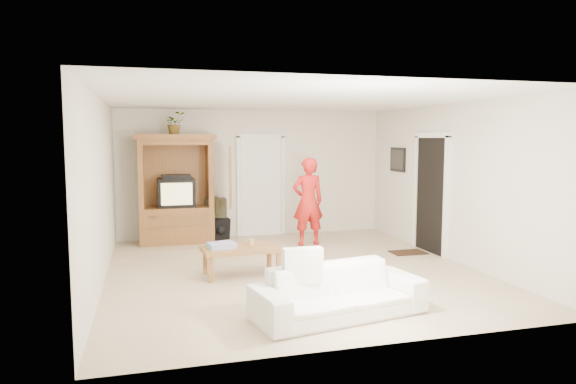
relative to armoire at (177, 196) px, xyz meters
name	(u,v)px	position (x,y,z in m)	size (l,w,h in m)	color
floor	(293,270)	(1.58, -2.66, -0.91)	(6.00, 6.00, 0.00)	tan
ceiling	(293,100)	(1.58, -2.66, 1.69)	(6.00, 6.00, 0.00)	white
wall_back	(253,173)	(1.58, 0.34, 0.39)	(5.50, 5.50, 0.00)	silver
wall_front	(378,215)	(1.58, -5.66, 0.39)	(5.50, 5.50, 0.00)	silver
wall_left	(101,191)	(-1.17, -2.66, 0.39)	(6.00, 6.00, 0.00)	silver
wall_right	(452,182)	(4.33, -2.66, 0.39)	(6.00, 6.00, 0.00)	silver
armoire	(177,196)	(0.00, 0.00, 0.00)	(1.82, 1.14, 2.10)	#915E2D
door_back	(261,187)	(1.73, 0.31, 0.11)	(0.85, 0.05, 2.04)	white
doorway_right	(431,195)	(4.30, -2.06, 0.11)	(0.05, 0.90, 2.04)	black
framed_picture	(398,160)	(4.31, -0.76, 0.69)	(0.03, 0.60, 0.48)	black
doormat	(408,252)	(3.88, -2.06, -0.90)	(0.60, 0.40, 0.02)	#382316
plant	(175,123)	(-0.02, -0.03, 1.40)	(0.38, 0.33, 0.42)	#4C7238
man	(308,202)	(2.37, -0.92, -0.08)	(0.61, 0.40, 1.67)	red
sofa	(339,292)	(1.52, -4.78, -0.62)	(1.97, 0.77, 0.58)	white
coffee_table	(241,251)	(0.77, -2.74, -0.54)	(1.18, 0.69, 0.43)	olive
towel	(222,245)	(0.47, -2.74, -0.44)	(0.38, 0.28, 0.08)	#EB4EB5
candle	(251,242)	(0.92, -2.69, -0.43)	(0.08, 0.08, 0.10)	tan
backpack_black	(220,229)	(0.83, 0.01, -0.70)	(0.34, 0.20, 0.42)	black
backpack_olive	(215,218)	(0.75, 0.19, -0.50)	(0.43, 0.32, 0.82)	#47442B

